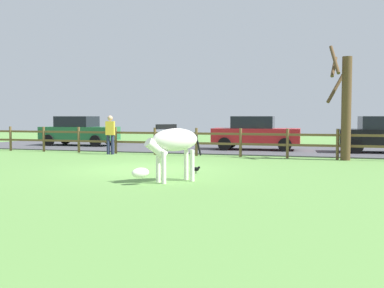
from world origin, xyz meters
name	(u,v)px	position (x,y,z in m)	size (l,w,h in m)	color
ground_plane	(149,169)	(0.00, 0.00, 0.00)	(60.00, 60.00, 0.00)	#5B8C42
parking_asphalt	(223,148)	(0.00, 9.30, 0.03)	(28.00, 7.40, 0.05)	#47474C
paddock_fence	(196,140)	(-0.05, 5.00, 0.65)	(22.02, 0.11, 1.13)	brown
bare_tree	(345,104)	(5.66, 4.87, 2.04)	(0.90, 1.37, 4.22)	#513A23
zebra	(172,144)	(1.64, -2.35, 0.93)	(1.40, 1.59, 1.41)	white
crow_on_grass	(196,169)	(1.69, -0.55, 0.13)	(0.22, 0.10, 0.20)	black
parked_car_red	(255,133)	(1.75, 8.48, 0.84)	(4.11, 2.10, 1.56)	red
parked_car_green	(79,131)	(-7.83, 8.76, 0.84)	(4.09, 2.06, 1.56)	#236B38
visitor_near_fence	(110,133)	(-3.71, 4.53, 0.91)	(0.40, 0.30, 1.64)	#232847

